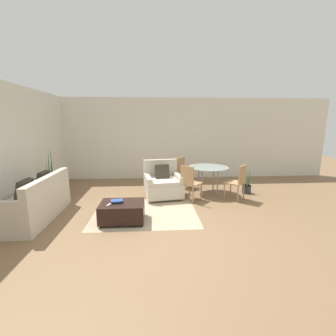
{
  "coord_description": "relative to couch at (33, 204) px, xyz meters",
  "views": [
    {
      "loc": [
        -0.17,
        -3.9,
        1.92
      ],
      "look_at": [
        0.21,
        1.89,
        0.75
      ],
      "focal_mm": 24.0,
      "sensor_mm": 36.0,
      "label": 1
    }
  ],
  "objects": [
    {
      "name": "ground_plane",
      "position": [
        2.59,
        -0.55,
        -0.3
      ],
      "size": [
        20.0,
        20.0,
        0.0
      ],
      "primitive_type": "plane",
      "color": "brown"
    },
    {
      "name": "wall_back",
      "position": [
        2.59,
        3.33,
        1.07
      ],
      "size": [
        12.0,
        0.06,
        2.75
      ],
      "color": "silver",
      "rests_on": "ground_plane"
    },
    {
      "name": "wall_left",
      "position": [
        -0.58,
        0.95,
        1.07
      ],
      "size": [
        0.06,
        12.0,
        2.75
      ],
      "color": "silver",
      "rests_on": "ground_plane"
    },
    {
      "name": "area_rug",
      "position": [
        2.24,
        0.18,
        -0.3
      ],
      "size": [
        2.21,
        1.74,
        0.01
      ],
      "color": "tan",
      "rests_on": "ground_plane"
    },
    {
      "name": "couch",
      "position": [
        0.0,
        0.0,
        0.0
      ],
      "size": [
        0.9,
        1.8,
        0.9
      ],
      "color": "beige",
      "rests_on": "ground_plane"
    },
    {
      "name": "armchair",
      "position": [
        2.66,
        1.25,
        0.04
      ],
      "size": [
        1.04,
        1.05,
        0.94
      ],
      "color": "beige",
      "rests_on": "ground_plane"
    },
    {
      "name": "ottoman",
      "position": [
        1.8,
        -0.24,
        -0.09
      ],
      "size": [
        0.85,
        0.62,
        0.39
      ],
      "color": "black",
      "rests_on": "ground_plane"
    },
    {
      "name": "book_stack",
      "position": [
        1.7,
        -0.22,
        0.11
      ],
      "size": [
        0.25,
        0.2,
        0.05
      ],
      "color": "black",
      "rests_on": "ottoman"
    },
    {
      "name": "tv_remote_primary",
      "position": [
        1.57,
        -0.34,
        0.09
      ],
      "size": [
        0.09,
        0.15,
        0.01
      ],
      "color": "#B7B7BC",
      "rests_on": "ottoman"
    },
    {
      "name": "potted_plant",
      "position": [
        -0.24,
        1.39,
        -0.04
      ],
      "size": [
        0.34,
        0.34,
        1.36
      ],
      "color": "brown",
      "rests_on": "ground_plane"
    },
    {
      "name": "dining_table",
      "position": [
        3.92,
        1.47,
        0.35
      ],
      "size": [
        1.1,
        1.1,
        0.74
      ],
      "color": "#8C9E99",
      "rests_on": "ground_plane"
    },
    {
      "name": "dining_chair_near_left",
      "position": [
        3.31,
        0.86,
        0.21
      ],
      "size": [
        0.59,
        0.59,
        0.9
      ],
      "color": "tan",
      "rests_on": "ground_plane"
    },
    {
      "name": "dining_chair_near_right",
      "position": [
        4.54,
        0.86,
        0.21
      ],
      "size": [
        0.59,
        0.59,
        0.9
      ],
      "color": "tan",
      "rests_on": "ground_plane"
    },
    {
      "name": "dining_chair_far_left",
      "position": [
        3.31,
        2.09,
        0.21
      ],
      "size": [
        0.59,
        0.59,
        0.9
      ],
      "color": "tan",
      "rests_on": "ground_plane"
    },
    {
      "name": "potted_plant_small",
      "position": [
        5.0,
        1.38,
        -0.12
      ],
      "size": [
        0.24,
        0.24,
        0.79
      ],
      "color": "#333338",
      "rests_on": "ground_plane"
    }
  ]
}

